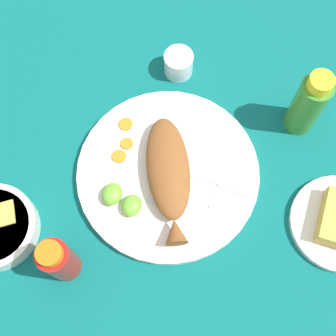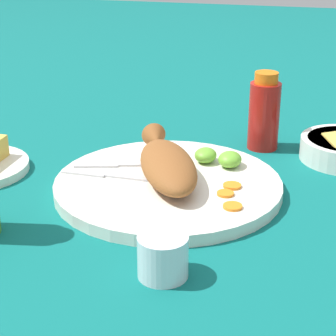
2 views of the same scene
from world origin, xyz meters
name	(u,v)px [view 1 (image 1 of 2)]	position (x,y,z in m)	size (l,w,h in m)	color
ground_plane	(168,175)	(0.00, 0.00, 0.00)	(4.00, 4.00, 0.00)	#0C605B
main_plate	(168,173)	(0.00, 0.00, 0.01)	(0.34, 0.34, 0.02)	white
fried_fish	(169,173)	(-0.01, 0.00, 0.04)	(0.24, 0.15, 0.05)	brown
fork_near	(214,181)	(0.01, -0.09, 0.02)	(0.02, 0.19, 0.00)	silver
fork_far	(204,203)	(-0.04, -0.08, 0.02)	(0.06, 0.18, 0.00)	silver
carrot_slice_near	(126,124)	(0.07, 0.11, 0.02)	(0.03, 0.03, 0.00)	orange
carrot_slice_mid	(127,144)	(0.03, 0.09, 0.02)	(0.02, 0.02, 0.00)	orange
carrot_slice_far	(118,158)	(0.00, 0.10, 0.02)	(0.03, 0.03, 0.00)	orange
lime_wedge_main	(112,194)	(-0.08, 0.08, 0.03)	(0.04, 0.04, 0.02)	#6BB233
lime_wedge_side	(132,206)	(-0.09, 0.04, 0.03)	(0.04, 0.04, 0.02)	#6BB233
hot_sauce_bottle_red	(59,260)	(-0.22, 0.12, 0.07)	(0.05, 0.05, 0.14)	#B21914
hot_sauce_bottle_green	(308,104)	(0.19, -0.21, 0.08)	(0.06, 0.06, 0.16)	#3D8428
salt_cup	(178,65)	(0.23, 0.05, 0.02)	(0.06, 0.06, 0.05)	silver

